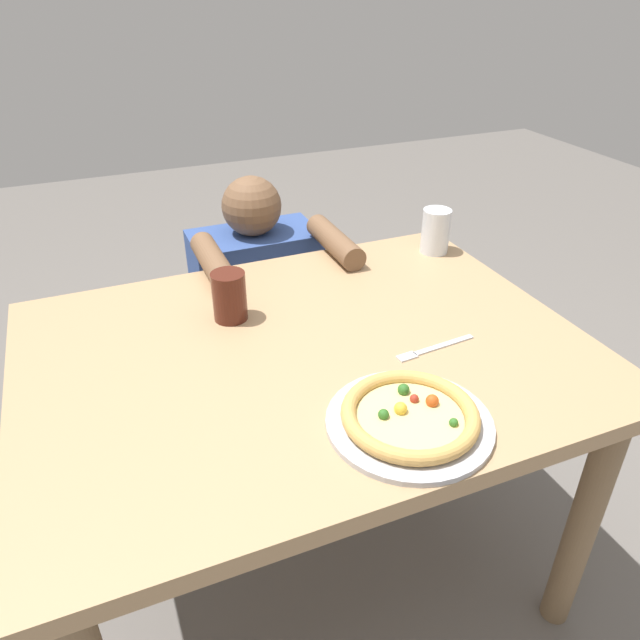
{
  "coord_description": "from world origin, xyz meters",
  "views": [
    {
      "loc": [
        -0.4,
        -1.04,
        1.49
      ],
      "look_at": [
        0.05,
        0.05,
        0.78
      ],
      "focal_mm": 33.4,
      "sensor_mm": 36.0,
      "label": 1
    }
  ],
  "objects_px": {
    "pizza_near": "(410,417)",
    "drink_cup_colored": "(229,296)",
    "diner_seated": "(260,325)",
    "water_cup_clear": "(436,230)",
    "fork": "(432,349)"
  },
  "relations": [
    {
      "from": "drink_cup_colored",
      "to": "fork",
      "type": "height_order",
      "value": "drink_cup_colored"
    },
    {
      "from": "pizza_near",
      "to": "fork",
      "type": "height_order",
      "value": "pizza_near"
    },
    {
      "from": "pizza_near",
      "to": "drink_cup_colored",
      "type": "relative_size",
      "value": 2.59
    },
    {
      "from": "fork",
      "to": "diner_seated",
      "type": "height_order",
      "value": "diner_seated"
    },
    {
      "from": "pizza_near",
      "to": "water_cup_clear",
      "type": "xyz_separation_m",
      "value": [
        0.46,
        0.65,
        0.05
      ]
    },
    {
      "from": "water_cup_clear",
      "to": "fork",
      "type": "bearing_deg",
      "value": -122.07
    },
    {
      "from": "drink_cup_colored",
      "to": "pizza_near",
      "type": "bearing_deg",
      "value": -68.03
    },
    {
      "from": "pizza_near",
      "to": "diner_seated",
      "type": "relative_size",
      "value": 0.33
    },
    {
      "from": "drink_cup_colored",
      "to": "diner_seated",
      "type": "distance_m",
      "value": 0.65
    },
    {
      "from": "pizza_near",
      "to": "water_cup_clear",
      "type": "relative_size",
      "value": 2.4
    },
    {
      "from": "drink_cup_colored",
      "to": "water_cup_clear",
      "type": "bearing_deg",
      "value": 12.44
    },
    {
      "from": "water_cup_clear",
      "to": "drink_cup_colored",
      "type": "bearing_deg",
      "value": -167.56
    },
    {
      "from": "pizza_near",
      "to": "diner_seated",
      "type": "xyz_separation_m",
      "value": [
        -0.0,
        0.98,
        -0.36
      ]
    },
    {
      "from": "drink_cup_colored",
      "to": "fork",
      "type": "relative_size",
      "value": 0.6
    },
    {
      "from": "fork",
      "to": "diner_seated",
      "type": "xyz_separation_m",
      "value": [
        -0.18,
        0.78,
        -0.34
      ]
    }
  ]
}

